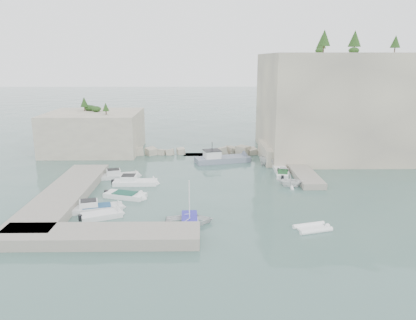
{
  "coord_description": "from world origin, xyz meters",
  "views": [
    {
      "loc": [
        -0.73,
        -46.48,
        16.1
      ],
      "look_at": [
        0.0,
        6.0,
        3.0
      ],
      "focal_mm": 35.0,
      "sensor_mm": 36.0,
      "label": 1
    }
  ],
  "objects_px": {
    "motorboat_d": "(97,211)",
    "tender_east_b": "(283,176)",
    "motorboat_a": "(120,178)",
    "tender_east_d": "(275,166)",
    "work_boat": "(222,162)",
    "motorboat_e": "(102,218)",
    "motorboat_b": "(135,184)",
    "motorboat_c": "(125,197)",
    "tender_east_a": "(291,186)",
    "tender_east_c": "(280,170)",
    "rowboat": "(190,223)",
    "inflatable_dinghy": "(312,230)"
  },
  "relations": [
    {
      "from": "motorboat_d",
      "to": "tender_east_b",
      "type": "height_order",
      "value": "motorboat_d"
    },
    {
      "from": "work_boat",
      "to": "tender_east_b",
      "type": "bearing_deg",
      "value": -59.29
    },
    {
      "from": "rowboat",
      "to": "work_boat",
      "type": "height_order",
      "value": "work_boat"
    },
    {
      "from": "motorboat_b",
      "to": "tender_east_c",
      "type": "xyz_separation_m",
      "value": [
        20.44,
        6.67,
        0.0
      ]
    },
    {
      "from": "tender_east_b",
      "to": "tender_east_d",
      "type": "xyz_separation_m",
      "value": [
        -0.16,
        5.07,
        0.0
      ]
    },
    {
      "from": "motorboat_d",
      "to": "inflatable_dinghy",
      "type": "height_order",
      "value": "motorboat_d"
    },
    {
      "from": "tender_east_d",
      "to": "motorboat_a",
      "type": "bearing_deg",
      "value": 115.79
    },
    {
      "from": "motorboat_a",
      "to": "motorboat_d",
      "type": "bearing_deg",
      "value": -105.08
    },
    {
      "from": "motorboat_d",
      "to": "work_boat",
      "type": "distance_m",
      "value": 25.99
    },
    {
      "from": "work_boat",
      "to": "tender_east_d",
      "type": "bearing_deg",
      "value": -34.94
    },
    {
      "from": "rowboat",
      "to": "tender_east_a",
      "type": "xyz_separation_m",
      "value": [
        12.8,
        11.98,
        0.0
      ]
    },
    {
      "from": "tender_east_d",
      "to": "tender_east_c",
      "type": "bearing_deg",
      "value": -160.62
    },
    {
      "from": "motorboat_c",
      "to": "inflatable_dinghy",
      "type": "distance_m",
      "value": 22.18
    },
    {
      "from": "tender_east_a",
      "to": "tender_east_c",
      "type": "bearing_deg",
      "value": 11.66
    },
    {
      "from": "motorboat_d",
      "to": "rowboat",
      "type": "relative_size",
      "value": 1.25
    },
    {
      "from": "motorboat_b",
      "to": "motorboat_c",
      "type": "height_order",
      "value": "motorboat_b"
    },
    {
      "from": "inflatable_dinghy",
      "to": "tender_east_c",
      "type": "height_order",
      "value": "tender_east_c"
    },
    {
      "from": "rowboat",
      "to": "tender_east_c",
      "type": "bearing_deg",
      "value": -35.45
    },
    {
      "from": "motorboat_e",
      "to": "motorboat_b",
      "type": "bearing_deg",
      "value": 57.89
    },
    {
      "from": "motorboat_d",
      "to": "motorboat_a",
      "type": "bearing_deg",
      "value": 74.25
    },
    {
      "from": "motorboat_e",
      "to": "work_boat",
      "type": "bearing_deg",
      "value": 35.59
    },
    {
      "from": "motorboat_b",
      "to": "work_boat",
      "type": "relative_size",
      "value": 0.65
    },
    {
      "from": "motorboat_a",
      "to": "tender_east_d",
      "type": "relative_size",
      "value": 1.18
    },
    {
      "from": "tender_east_a",
      "to": "rowboat",
      "type": "bearing_deg",
      "value": 145.25
    },
    {
      "from": "motorboat_a",
      "to": "tender_east_c",
      "type": "bearing_deg",
      "value": -6.38
    },
    {
      "from": "motorboat_c",
      "to": "motorboat_d",
      "type": "relative_size",
      "value": 0.9
    },
    {
      "from": "motorboat_a",
      "to": "motorboat_d",
      "type": "height_order",
      "value": "same"
    },
    {
      "from": "motorboat_c",
      "to": "motorboat_a",
      "type": "bearing_deg",
      "value": 123.77
    },
    {
      "from": "motorboat_b",
      "to": "motorboat_e",
      "type": "height_order",
      "value": "motorboat_b"
    },
    {
      "from": "motorboat_a",
      "to": "tender_east_b",
      "type": "bearing_deg",
      "value": -13.25
    },
    {
      "from": "motorboat_d",
      "to": "work_boat",
      "type": "height_order",
      "value": "work_boat"
    },
    {
      "from": "motorboat_d",
      "to": "rowboat",
      "type": "distance_m",
      "value": 10.85
    },
    {
      "from": "motorboat_d",
      "to": "tender_east_c",
      "type": "xyz_separation_m",
      "value": [
        23.1,
        16.2,
        0.0
      ]
    },
    {
      "from": "motorboat_b",
      "to": "rowboat",
      "type": "relative_size",
      "value": 1.29
    },
    {
      "from": "motorboat_b",
      "to": "work_boat",
      "type": "distance_m",
      "value": 16.95
    },
    {
      "from": "motorboat_a",
      "to": "work_boat",
      "type": "relative_size",
      "value": 0.61
    },
    {
      "from": "tender_east_b",
      "to": "motorboat_d",
      "type": "bearing_deg",
      "value": 132.03
    },
    {
      "from": "tender_east_a",
      "to": "work_boat",
      "type": "bearing_deg",
      "value": 44.6
    },
    {
      "from": "tender_east_d",
      "to": "work_boat",
      "type": "distance_m",
      "value": 8.52
    },
    {
      "from": "motorboat_e",
      "to": "rowboat",
      "type": "relative_size",
      "value": 0.94
    },
    {
      "from": "motorboat_d",
      "to": "motorboat_e",
      "type": "relative_size",
      "value": 1.33
    },
    {
      "from": "motorboat_c",
      "to": "motorboat_d",
      "type": "bearing_deg",
      "value": -99.41
    },
    {
      "from": "rowboat",
      "to": "motorboat_c",
      "type": "bearing_deg",
      "value": 42.72
    },
    {
      "from": "motorboat_d",
      "to": "tender_east_c",
      "type": "distance_m",
      "value": 28.21
    },
    {
      "from": "rowboat",
      "to": "tender_east_a",
      "type": "relative_size",
      "value": 1.36
    },
    {
      "from": "tender_east_a",
      "to": "tender_east_c",
      "type": "relative_size",
      "value": 0.63
    },
    {
      "from": "rowboat",
      "to": "tender_east_c",
      "type": "relative_size",
      "value": 0.85
    },
    {
      "from": "motorboat_b",
      "to": "work_boat",
      "type": "height_order",
      "value": "work_boat"
    },
    {
      "from": "motorboat_d",
      "to": "tender_east_a",
      "type": "height_order",
      "value": "tender_east_a"
    },
    {
      "from": "rowboat",
      "to": "inflatable_dinghy",
      "type": "bearing_deg",
      "value": -100.91
    }
  ]
}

